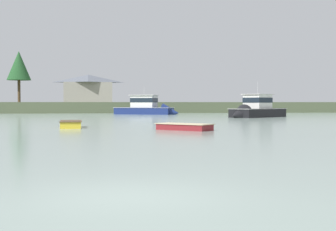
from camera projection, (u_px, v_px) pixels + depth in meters
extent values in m
plane|color=gray|center=(129.00, 195.00, 9.58)|extent=(410.11, 410.11, 0.00)
cube|color=#4C563D|center=(101.00, 106.00, 112.14)|extent=(184.55, 59.51, 1.93)
cube|color=black|center=(258.00, 115.00, 60.91)|extent=(8.46, 7.40, 1.70)
cone|color=black|center=(238.00, 116.00, 58.00)|extent=(3.51, 3.61, 2.78)
cube|color=silver|center=(258.00, 109.00, 60.89)|extent=(8.67, 7.60, 0.05)
cube|color=silver|center=(258.00, 102.00, 60.77)|extent=(3.80, 3.71, 1.76)
cube|color=#19232D|center=(258.00, 100.00, 60.77)|extent=(3.88, 3.79, 0.63)
cube|color=beige|center=(258.00, 94.00, 60.75)|extent=(4.32, 4.24, 0.06)
cylinder|color=silver|center=(258.00, 88.00, 60.73)|extent=(0.03, 0.03, 1.59)
cube|color=maroon|center=(184.00, 128.00, 32.28)|extent=(3.66, 3.65, 0.59)
cube|color=#C6B289|center=(184.00, 124.00, 32.27)|extent=(3.85, 3.84, 0.05)
cube|color=tan|center=(184.00, 124.00, 32.27)|extent=(0.95, 0.96, 0.03)
cube|color=navy|center=(144.00, 113.00, 75.90)|extent=(9.47, 6.82, 1.68)
cone|color=navy|center=(171.00, 113.00, 74.56)|extent=(3.53, 3.73, 2.94)
cube|color=silver|center=(144.00, 108.00, 75.88)|extent=(9.69, 7.01, 0.05)
cube|color=silver|center=(144.00, 101.00, 75.85)|extent=(4.42, 3.94, 1.90)
cube|color=#19232D|center=(144.00, 100.00, 75.84)|extent=(4.51, 4.01, 0.68)
cube|color=beige|center=(144.00, 95.00, 75.82)|extent=(5.00, 4.50, 0.06)
cylinder|color=silver|center=(144.00, 91.00, 75.80)|extent=(0.03, 0.03, 1.31)
cube|color=beige|center=(239.00, 114.00, 71.83)|extent=(2.74, 2.20, 0.46)
cube|color=brown|center=(239.00, 113.00, 71.83)|extent=(2.87, 2.32, 0.05)
cube|color=tan|center=(239.00, 113.00, 71.83)|extent=(0.53, 0.82, 0.03)
cube|color=gold|center=(71.00, 126.00, 35.49)|extent=(1.58, 3.52, 0.67)
cube|color=brown|center=(71.00, 121.00, 35.48)|extent=(1.70, 3.66, 0.05)
cube|color=tan|center=(71.00, 122.00, 35.48)|extent=(1.28, 0.13, 0.03)
cylinder|color=brown|center=(19.00, 84.00, 109.05)|extent=(0.64, 0.64, 8.18)
cone|color=#235128|center=(19.00, 66.00, 108.94)|extent=(5.39, 5.39, 6.58)
cube|color=#9E998E|center=(88.00, 92.00, 117.65)|extent=(11.50, 6.19, 4.84)
pyramid|color=#565B66|center=(88.00, 79.00, 117.56)|extent=(12.42, 6.68, 1.89)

